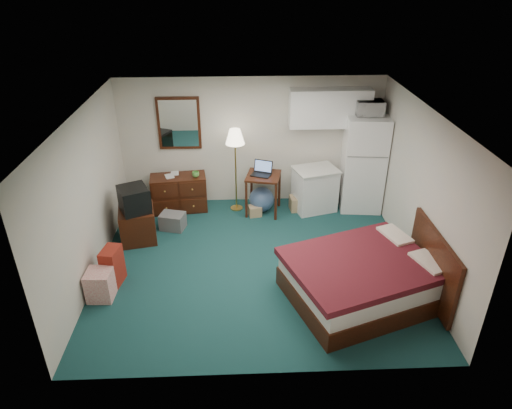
{
  "coord_description": "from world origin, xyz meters",
  "views": [
    {
      "loc": [
        -0.26,
        -6.08,
        4.35
      ],
      "look_at": [
        0.0,
        0.09,
        1.03
      ],
      "focal_mm": 32.0,
      "sensor_mm": 36.0,
      "label": 1
    }
  ],
  "objects_px": {
    "floor_lamp": "(236,171)",
    "kitchen_counter": "(315,190)",
    "suitcase": "(113,266)",
    "dresser": "(179,193)",
    "bed": "(362,280)",
    "desk": "(263,193)",
    "tv_stand": "(138,224)",
    "fridge": "(363,163)"
  },
  "relations": [
    {
      "from": "dresser",
      "to": "fridge",
      "type": "relative_size",
      "value": 0.56
    },
    {
      "from": "fridge",
      "to": "dresser",
      "type": "bearing_deg",
      "value": -174.15
    },
    {
      "from": "floor_lamp",
      "to": "suitcase",
      "type": "bearing_deg",
      "value": -129.37
    },
    {
      "from": "suitcase",
      "to": "kitchen_counter",
      "type": "bearing_deg",
      "value": 43.43
    },
    {
      "from": "desk",
      "to": "suitcase",
      "type": "height_order",
      "value": "desk"
    },
    {
      "from": "tv_stand",
      "to": "suitcase",
      "type": "height_order",
      "value": "suitcase"
    },
    {
      "from": "dresser",
      "to": "kitchen_counter",
      "type": "bearing_deg",
      "value": -8.83
    },
    {
      "from": "floor_lamp",
      "to": "fridge",
      "type": "relative_size",
      "value": 0.88
    },
    {
      "from": "dresser",
      "to": "bed",
      "type": "bearing_deg",
      "value": -50.91
    },
    {
      "from": "dresser",
      "to": "desk",
      "type": "height_order",
      "value": "desk"
    },
    {
      "from": "suitcase",
      "to": "fridge",
      "type": "bearing_deg",
      "value": 38.43
    },
    {
      "from": "dresser",
      "to": "tv_stand",
      "type": "height_order",
      "value": "dresser"
    },
    {
      "from": "dresser",
      "to": "suitcase",
      "type": "distance_m",
      "value": 2.42
    },
    {
      "from": "dresser",
      "to": "suitcase",
      "type": "bearing_deg",
      "value": -115.13
    },
    {
      "from": "floor_lamp",
      "to": "kitchen_counter",
      "type": "relative_size",
      "value": 1.98
    },
    {
      "from": "bed",
      "to": "suitcase",
      "type": "xyz_separation_m",
      "value": [
        -3.65,
        0.51,
        -0.02
      ]
    },
    {
      "from": "suitcase",
      "to": "tv_stand",
      "type": "bearing_deg",
      "value": 93.6
    },
    {
      "from": "kitchen_counter",
      "to": "bed",
      "type": "distance_m",
      "value": 2.73
    },
    {
      "from": "floor_lamp",
      "to": "fridge",
      "type": "height_order",
      "value": "fridge"
    },
    {
      "from": "floor_lamp",
      "to": "dresser",
      "type": "bearing_deg",
      "value": 179.11
    },
    {
      "from": "desk",
      "to": "fridge",
      "type": "distance_m",
      "value": 2.0
    },
    {
      "from": "kitchen_counter",
      "to": "suitcase",
      "type": "xyz_separation_m",
      "value": [
        -3.39,
        -2.2,
        -0.11
      ]
    },
    {
      "from": "dresser",
      "to": "bed",
      "type": "height_order",
      "value": "dresser"
    },
    {
      "from": "dresser",
      "to": "floor_lamp",
      "type": "distance_m",
      "value": 1.2
    },
    {
      "from": "desk",
      "to": "floor_lamp",
      "type": "bearing_deg",
      "value": 176.57
    },
    {
      "from": "bed",
      "to": "tv_stand",
      "type": "bearing_deg",
      "value": 133.77
    },
    {
      "from": "dresser",
      "to": "floor_lamp",
      "type": "relative_size",
      "value": 0.64
    },
    {
      "from": "floor_lamp",
      "to": "desk",
      "type": "bearing_deg",
      "value": -15.39
    },
    {
      "from": "floor_lamp",
      "to": "suitcase",
      "type": "distance_m",
      "value": 2.99
    },
    {
      "from": "bed",
      "to": "floor_lamp",
      "type": "bearing_deg",
      "value": 102.88
    },
    {
      "from": "kitchen_counter",
      "to": "fridge",
      "type": "height_order",
      "value": "fridge"
    },
    {
      "from": "desk",
      "to": "tv_stand",
      "type": "distance_m",
      "value": 2.41
    },
    {
      "from": "tv_stand",
      "to": "dresser",
      "type": "bearing_deg",
      "value": 48.5
    },
    {
      "from": "floor_lamp",
      "to": "kitchen_counter",
      "type": "height_order",
      "value": "floor_lamp"
    },
    {
      "from": "dresser",
      "to": "bed",
      "type": "relative_size",
      "value": 0.53
    },
    {
      "from": "fridge",
      "to": "kitchen_counter",
      "type": "bearing_deg",
      "value": -168.64
    },
    {
      "from": "kitchen_counter",
      "to": "suitcase",
      "type": "relative_size",
      "value": 1.38
    },
    {
      "from": "kitchen_counter",
      "to": "suitcase",
      "type": "height_order",
      "value": "kitchen_counter"
    },
    {
      "from": "tv_stand",
      "to": "desk",
      "type": "bearing_deg",
      "value": 10.35
    },
    {
      "from": "dresser",
      "to": "tv_stand",
      "type": "distance_m",
      "value": 1.22
    },
    {
      "from": "bed",
      "to": "suitcase",
      "type": "bearing_deg",
      "value": 152.3
    },
    {
      "from": "desk",
      "to": "dresser",
      "type": "bearing_deg",
      "value": -173.65
    }
  ]
}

